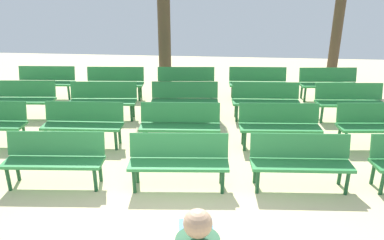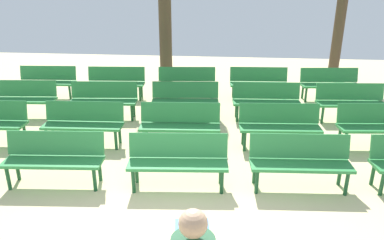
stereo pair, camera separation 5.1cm
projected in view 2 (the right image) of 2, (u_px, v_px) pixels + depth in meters
bench_r0_c1 at (54, 156)px, 6.07m from camera, size 1.63×0.60×0.87m
bench_r0_c2 at (178, 158)px, 5.99m from camera, size 1.63×0.61×0.87m
bench_r0_c3 at (300, 159)px, 5.96m from camera, size 1.63×0.58×0.87m
bench_r1_c1 at (84, 121)px, 7.53m from camera, size 1.62×0.55×0.87m
bench_r1_c2 at (180, 122)px, 7.46m from camera, size 1.63×0.58×0.87m
bench_r1_c3 at (279, 123)px, 7.41m from camera, size 1.63×0.59×0.87m
bench_r1_c4 at (378, 123)px, 7.41m from camera, size 1.64×0.62×0.87m
bench_r2_c0 at (23, 96)px, 9.08m from camera, size 1.64×0.62×0.87m
bench_r2_c1 at (104, 98)px, 8.97m from camera, size 1.64×0.62×0.87m
bench_r2_c2 at (185, 98)px, 8.97m from camera, size 1.63×0.61×0.87m
bench_r2_c3 at (266, 99)px, 8.90m from camera, size 1.62×0.57×0.87m
bench_r2_c4 at (351, 100)px, 8.82m from camera, size 1.63×0.61×0.87m
bench_r3_c0 at (47, 80)px, 10.55m from camera, size 1.63×0.58×0.87m
bench_r3_c1 at (116, 81)px, 10.46m from camera, size 1.63×0.59×0.87m
bench_r3_c2 at (187, 81)px, 10.42m from camera, size 1.64×0.62×0.87m
bench_r3_c3 at (259, 81)px, 10.41m from camera, size 1.63×0.58×0.87m
bench_r3_c4 at (330, 82)px, 10.33m from camera, size 1.64×0.64×0.87m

